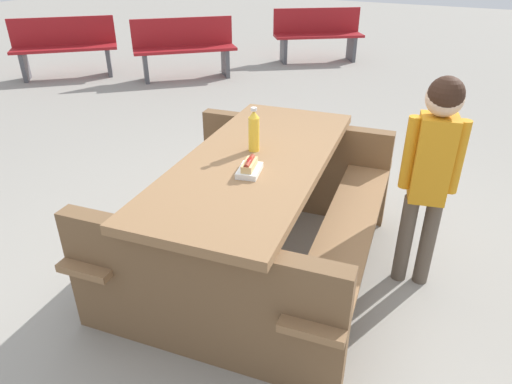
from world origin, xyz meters
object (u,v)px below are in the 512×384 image
child_in_coat (432,160)px  park_bench_mid (65,46)px  soda_bottle (254,131)px  hotdog_tray (249,168)px  park_bench_far (318,34)px  picnic_table (256,204)px  park_bench_near (184,47)px

child_in_coat → park_bench_mid: 6.19m
soda_bottle → child_in_coat: bearing=103.8°
hotdog_tray → park_bench_far: 6.11m
soda_bottle → park_bench_mid: size_ratio=0.19×
picnic_table → park_bench_near: bearing=-138.9°
park_bench_mid → child_in_coat: bearing=66.2°
hotdog_tray → park_bench_mid: 5.69m
picnic_table → soda_bottle: 0.44m
child_in_coat → park_bench_far: child_in_coat is taller
hotdog_tray → park_bench_far: park_bench_far is taller
hotdog_tray → child_in_coat: 0.97m
park_bench_mid → park_bench_far: 4.07m
park_bench_near → hotdog_tray: bearing=40.2°
park_bench_near → park_bench_far: same height
child_in_coat → park_bench_far: size_ratio=0.86×
child_in_coat → park_bench_far: 5.96m
hotdog_tray → park_bench_far: bearing=-162.1°
park_bench_mid → park_bench_far: same height
soda_bottle → park_bench_far: 5.82m
picnic_table → park_bench_far: bearing=-162.1°
picnic_table → hotdog_tray: size_ratio=9.76×
hotdog_tray → child_in_coat: bearing=121.5°
picnic_table → park_bench_far: (-5.61, -1.81, 0.00)m
picnic_table → hotdog_tray: 0.40m
child_in_coat → park_bench_mid: bearing=-113.8°
child_in_coat → park_bench_mid: child_in_coat is taller
park_bench_near → child_in_coat: bearing=50.8°
soda_bottle → park_bench_near: 4.70m
soda_bottle → park_bench_far: soda_bottle is taller
park_bench_far → park_bench_near: bearing=-33.5°
picnic_table → child_in_coat: (-0.31, 0.90, 0.35)m
hotdog_tray → park_bench_mid: (-3.00, -4.83, -0.33)m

